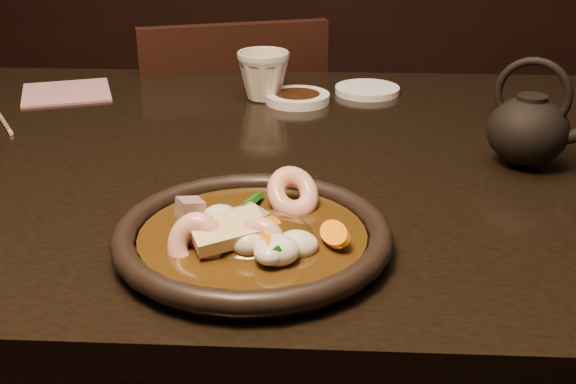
{
  "coord_description": "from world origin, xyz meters",
  "views": [
    {
      "loc": [
        0.29,
        -0.94,
        1.11
      ],
      "look_at": [
        0.26,
        -0.25,
        0.8
      ],
      "focal_mm": 45.0,
      "sensor_mm": 36.0,
      "label": 1
    }
  ],
  "objects_px": {
    "chair": "(230,182)",
    "tea_cup": "(263,74)",
    "plate": "(253,237)",
    "teapot": "(529,127)",
    "table": "(121,199)"
  },
  "relations": [
    {
      "from": "chair",
      "to": "tea_cup",
      "type": "distance_m",
      "value": 0.48
    },
    {
      "from": "plate",
      "to": "tea_cup",
      "type": "relative_size",
      "value": 3.23
    },
    {
      "from": "tea_cup",
      "to": "plate",
      "type": "bearing_deg",
      "value": -86.4
    },
    {
      "from": "teapot",
      "to": "chair",
      "type": "bearing_deg",
      "value": 153.42
    },
    {
      "from": "tea_cup",
      "to": "chair",
      "type": "bearing_deg",
      "value": 108.96
    },
    {
      "from": "plate",
      "to": "tea_cup",
      "type": "distance_m",
      "value": 0.54
    },
    {
      "from": "table",
      "to": "teapot",
      "type": "xyz_separation_m",
      "value": [
        0.56,
        -0.03,
        0.13
      ]
    },
    {
      "from": "tea_cup",
      "to": "teapot",
      "type": "xyz_separation_m",
      "value": [
        0.37,
        -0.29,
        0.01
      ]
    },
    {
      "from": "table",
      "to": "chair",
      "type": "height_order",
      "value": "chair"
    },
    {
      "from": "table",
      "to": "teapot",
      "type": "relative_size",
      "value": 11.22
    },
    {
      "from": "table",
      "to": "tea_cup",
      "type": "relative_size",
      "value": 17.95
    },
    {
      "from": "table",
      "to": "plate",
      "type": "relative_size",
      "value": 5.55
    },
    {
      "from": "tea_cup",
      "to": "teapot",
      "type": "distance_m",
      "value": 0.47
    },
    {
      "from": "chair",
      "to": "plate",
      "type": "bearing_deg",
      "value": 82.06
    },
    {
      "from": "chair",
      "to": "plate",
      "type": "relative_size",
      "value": 2.91
    }
  ]
}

